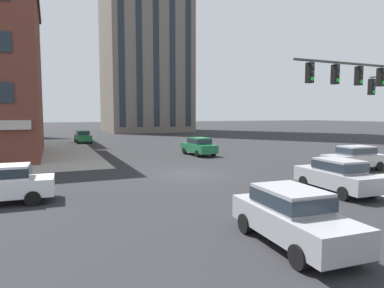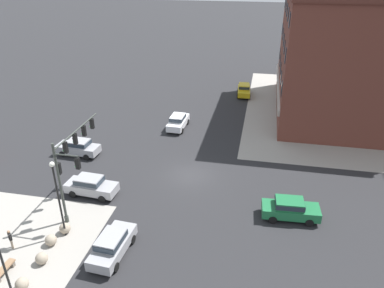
{
  "view_description": "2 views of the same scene",
  "coord_description": "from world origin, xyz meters",
  "px_view_note": "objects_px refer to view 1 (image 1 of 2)",
  "views": [
    {
      "loc": [
        -8.2,
        -19.88,
        3.85
      ],
      "look_at": [
        0.09,
        -0.33,
        1.97
      ],
      "focal_mm": 31.23,
      "sensor_mm": 36.0,
      "label": 1
    },
    {
      "loc": [
        28.85,
        5.93,
        18.19
      ],
      "look_at": [
        -3.23,
        -0.53,
        1.65
      ],
      "focal_mm": 34.33,
      "sensor_mm": 36.0,
      "label": 2
    }
  ],
  "objects_px": {
    "car_main_northbound_far": "(337,174)",
    "car_main_mid": "(199,146)",
    "traffic_signal_main": "(373,97)",
    "car_main_southbound_near": "(0,183)",
    "car_cross_eastbound": "(83,136)",
    "car_cross_westbound": "(292,214)",
    "car_parked_curb": "(355,157)"
  },
  "relations": [
    {
      "from": "car_main_northbound_far",
      "to": "car_main_mid",
      "type": "height_order",
      "value": "same"
    },
    {
      "from": "traffic_signal_main",
      "to": "car_main_southbound_near",
      "type": "bearing_deg",
      "value": 166.14
    },
    {
      "from": "car_main_northbound_far",
      "to": "car_main_southbound_near",
      "type": "relative_size",
      "value": 1.01
    },
    {
      "from": "car_cross_eastbound",
      "to": "car_main_mid",
      "type": "relative_size",
      "value": 1.0
    },
    {
      "from": "traffic_signal_main",
      "to": "car_cross_westbound",
      "type": "distance_m",
      "value": 10.27
    },
    {
      "from": "traffic_signal_main",
      "to": "car_main_northbound_far",
      "type": "xyz_separation_m",
      "value": [
        -2.1,
        0.11,
        -3.79
      ]
    },
    {
      "from": "car_parked_curb",
      "to": "car_main_mid",
      "type": "bearing_deg",
      "value": 118.48
    },
    {
      "from": "traffic_signal_main",
      "to": "car_cross_eastbound",
      "type": "bearing_deg",
      "value": 107.17
    },
    {
      "from": "car_cross_eastbound",
      "to": "car_main_mid",
      "type": "height_order",
      "value": "same"
    },
    {
      "from": "car_main_northbound_far",
      "to": "car_main_mid",
      "type": "relative_size",
      "value": 1.0
    },
    {
      "from": "traffic_signal_main",
      "to": "car_main_southbound_near",
      "type": "height_order",
      "value": "traffic_signal_main"
    },
    {
      "from": "car_main_northbound_far",
      "to": "car_parked_curb",
      "type": "xyz_separation_m",
      "value": [
        6.48,
        4.61,
        0.0
      ]
    },
    {
      "from": "car_main_northbound_far",
      "to": "car_cross_westbound",
      "type": "height_order",
      "value": "same"
    },
    {
      "from": "car_main_northbound_far",
      "to": "car_cross_eastbound",
      "type": "bearing_deg",
      "value": 104.07
    },
    {
      "from": "traffic_signal_main",
      "to": "car_main_mid",
      "type": "height_order",
      "value": "traffic_signal_main"
    },
    {
      "from": "car_main_northbound_far",
      "to": "car_cross_westbound",
      "type": "distance_m",
      "value": 7.79
    },
    {
      "from": "car_main_northbound_far",
      "to": "car_cross_eastbound",
      "type": "distance_m",
      "value": 36.57
    },
    {
      "from": "car_cross_eastbound",
      "to": "car_parked_curb",
      "type": "bearing_deg",
      "value": -63.53
    },
    {
      "from": "car_main_mid",
      "to": "car_cross_eastbound",
      "type": "bearing_deg",
      "value": 115.16
    },
    {
      "from": "traffic_signal_main",
      "to": "car_cross_eastbound",
      "type": "height_order",
      "value": "traffic_signal_main"
    },
    {
      "from": "car_parked_curb",
      "to": "car_main_mid",
      "type": "height_order",
      "value": "same"
    },
    {
      "from": "traffic_signal_main",
      "to": "car_parked_curb",
      "type": "distance_m",
      "value": 7.47
    },
    {
      "from": "car_main_southbound_near",
      "to": "car_main_mid",
      "type": "xyz_separation_m",
      "value": [
        14.96,
        12.49,
        0.0
      ]
    },
    {
      "from": "car_parked_curb",
      "to": "car_main_northbound_far",
      "type": "bearing_deg",
      "value": -144.58
    },
    {
      "from": "car_main_southbound_near",
      "to": "car_parked_curb",
      "type": "distance_m",
      "value": 21.47
    },
    {
      "from": "traffic_signal_main",
      "to": "car_main_northbound_far",
      "type": "distance_m",
      "value": 4.34
    },
    {
      "from": "traffic_signal_main",
      "to": "car_main_mid",
      "type": "bearing_deg",
      "value": 97.26
    },
    {
      "from": "traffic_signal_main",
      "to": "car_main_mid",
      "type": "relative_size",
      "value": 1.57
    },
    {
      "from": "car_cross_eastbound",
      "to": "car_parked_curb",
      "type": "xyz_separation_m",
      "value": [
        15.37,
        -30.86,
        0.0
      ]
    },
    {
      "from": "car_main_northbound_far",
      "to": "car_parked_curb",
      "type": "bearing_deg",
      "value": 35.42
    },
    {
      "from": "car_cross_westbound",
      "to": "car_main_mid",
      "type": "relative_size",
      "value": 1.0
    },
    {
      "from": "car_parked_curb",
      "to": "car_main_mid",
      "type": "relative_size",
      "value": 1.0
    }
  ]
}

